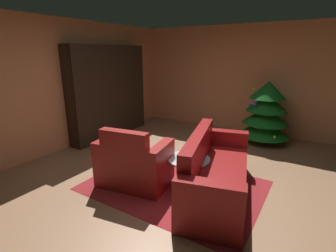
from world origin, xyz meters
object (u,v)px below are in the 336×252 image
object	(u,v)px
bookshelf_unit	(114,93)
bottle_on_table	(199,149)
book_stack_on_table	(188,154)
decorated_tree	(266,112)
armchair_red	(134,165)
coffee_table	(189,161)
couch_red	(215,174)

from	to	relation	value
bookshelf_unit	bottle_on_table	size ratio (longest dim) A/B	7.28
book_stack_on_table	decorated_tree	world-z (taller)	decorated_tree
bookshelf_unit	armchair_red	distance (m)	2.68
armchair_red	coffee_table	xyz separation A→B (m)	(0.71, 0.41, 0.06)
armchair_red	couch_red	distance (m)	1.19
bookshelf_unit	decorated_tree	distance (m)	3.47
couch_red	book_stack_on_table	bearing A→B (deg)	179.75
armchair_red	bottle_on_table	size ratio (longest dim) A/B	3.77
bookshelf_unit	bottle_on_table	bearing A→B (deg)	-22.44
bookshelf_unit	coffee_table	bearing A→B (deg)	-25.78
armchair_red	book_stack_on_table	bearing A→B (deg)	30.20
bookshelf_unit	couch_red	xyz separation A→B (m)	(3.08, -1.29, -0.72)
couch_red	decorated_tree	bearing A→B (deg)	87.10
coffee_table	decorated_tree	distance (m)	2.65
armchair_red	couch_red	xyz separation A→B (m)	(1.12, 0.41, -0.03)
bottle_on_table	bookshelf_unit	bearing A→B (deg)	157.56
bookshelf_unit	couch_red	world-z (taller)	bookshelf_unit
bookshelf_unit	armchair_red	xyz separation A→B (m)	(1.96, -1.70, -0.69)
couch_red	bottle_on_table	world-z (taller)	couch_red
couch_red	coffee_table	world-z (taller)	couch_red
bookshelf_unit	book_stack_on_table	size ratio (longest dim) A/B	9.69
bottle_on_table	armchair_red	bearing A→B (deg)	-144.55
book_stack_on_table	bottle_on_table	xyz separation A→B (m)	(0.09, 0.16, 0.05)
bookshelf_unit	decorated_tree	bearing A→B (deg)	21.88
bottle_on_table	decorated_tree	distance (m)	2.47
armchair_red	bottle_on_table	distance (m)	1.00
couch_red	decorated_tree	xyz separation A→B (m)	(0.13, 2.58, 0.38)
coffee_table	decorated_tree	bearing A→B (deg)	78.01
coffee_table	bottle_on_table	bearing A→B (deg)	60.11
decorated_tree	couch_red	bearing A→B (deg)	-92.90
armchair_red	couch_red	size ratio (longest dim) A/B	0.53
decorated_tree	bookshelf_unit	bearing A→B (deg)	-158.12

